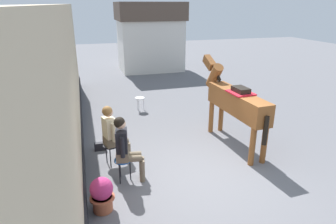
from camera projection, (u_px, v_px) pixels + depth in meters
The scene contains 9 objects.
ground_plane at pixel (164, 124), 8.92m from camera, with size 40.00×40.00×0.00m, color slate.
pub_facade_wall at pixel (69, 96), 6.37m from camera, with size 0.34×14.00×3.40m.
distant_cottage at pixel (150, 36), 15.68m from camera, with size 3.40×2.60×3.50m.
seated_visitor_near at pixel (125, 146), 5.80m from camera, with size 0.61×0.48×1.39m.
seated_visitor_far at pixel (113, 132), 6.43m from camera, with size 0.61×0.48×1.39m.
saddled_horse_center at pixel (234, 101), 7.26m from camera, with size 0.57×3.00×2.06m.
flower_planter_middle at pixel (102, 194), 5.07m from camera, with size 0.43×0.43×0.64m.
spare_stool_white at pixel (140, 99), 9.87m from camera, with size 0.32×0.32×0.46m.
satchel_bag at pixel (100, 146), 7.27m from camera, with size 0.28×0.12×0.20m, color black.
Camera 1 is at (-2.20, -4.95, 3.41)m, focal length 31.55 mm.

